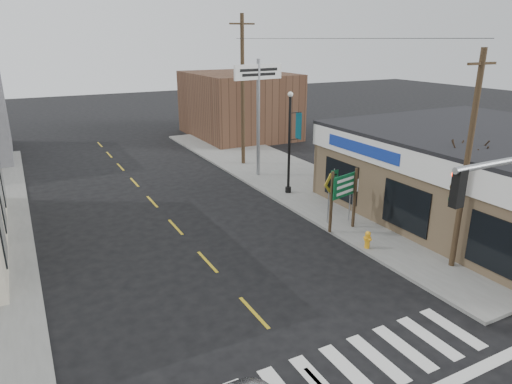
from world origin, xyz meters
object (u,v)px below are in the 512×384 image
fire_hydrant (368,239)px  dance_center_sign (258,90)px  guide_sign (344,192)px  lamp_post (290,136)px  utility_pole_far (243,90)px  utility_pole_near (467,162)px  bare_tree (470,148)px

fire_hydrant → dance_center_sign: size_ratio=0.10×
guide_sign → lamp_post: lamp_post is taller
utility_pole_far → utility_pole_near: bearing=-83.4°
fire_hydrant → dance_center_sign: 12.77m
guide_sign → fire_hydrant: guide_sign is taller
guide_sign → bare_tree: 5.43m
guide_sign → bare_tree: size_ratio=0.56×
dance_center_sign → bare_tree: size_ratio=1.41×
lamp_post → dance_center_sign: 4.48m
bare_tree → utility_pole_near: utility_pole_near is taller
fire_hydrant → utility_pole_near: size_ratio=0.09×
bare_tree → utility_pole_far: utility_pole_far is taller
bare_tree → utility_pole_near: 2.90m
utility_pole_near → utility_pole_far: (-0.36, 17.44, 0.93)m
dance_center_sign → utility_pole_far: (0.42, 3.01, -0.32)m
lamp_post → bare_tree: size_ratio=1.11×
bare_tree → lamp_post: bearing=110.2°
guide_sign → utility_pole_near: size_ratio=0.35×
fire_hydrant → utility_pole_near: (1.86, -2.72, 3.72)m
dance_center_sign → bare_tree: (3.12, -12.72, -1.36)m
lamp_post → utility_pole_near: utility_pole_near is taller
dance_center_sign → utility_pole_far: 3.06m
guide_sign → utility_pole_far: bearing=69.2°
fire_hydrant → bare_tree: bare_tree is taller
guide_sign → dance_center_sign: (0.80, 9.67, 3.54)m
guide_sign → utility_pole_far: size_ratio=0.29×
guide_sign → utility_pole_far: 13.14m
fire_hydrant → utility_pole_far: size_ratio=0.08×
dance_center_sign → guide_sign: bearing=-102.4°
lamp_post → utility_pole_near: (0.89, -10.48, 0.85)m
dance_center_sign → lamp_post: bearing=-99.2°
lamp_post → dance_center_sign: (0.11, 3.95, 2.10)m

